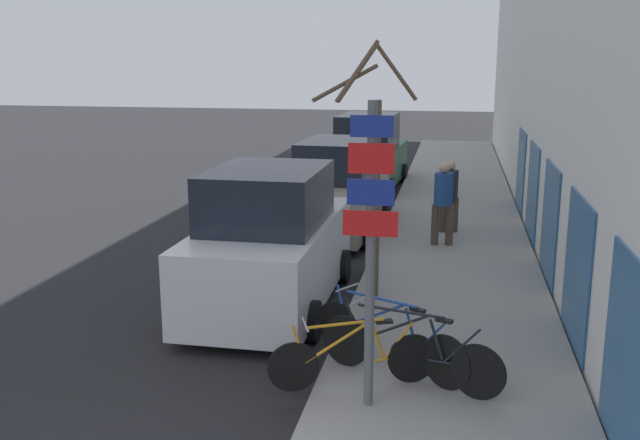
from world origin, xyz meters
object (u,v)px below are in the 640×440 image
Objects in this scene: bicycle_0 at (354,358)px; parked_car_2 at (368,156)px; bicycle_2 at (388,338)px; parked_car_1 at (339,191)px; parked_car_0 at (271,244)px; street_tree at (373,179)px; pedestrian_near at (443,197)px; pedestrian_far at (450,191)px; bicycle_1 at (409,351)px; signpost at (370,242)px.

parked_car_2 is at bearing -14.24° from bicycle_0.
parked_car_1 is (-1.86, 7.57, 0.43)m from bicycle_2.
parked_car_0 is 5.20m from parked_car_1.
parked_car_1 reaches higher than bicycle_0.
bicycle_2 is 7.81m from parked_car_1.
parked_car_0 is 1.10× the size of street_tree.
bicycle_0 is 1.11× the size of pedestrian_near.
pedestrian_far is at bearing -27.62° from bicycle_0.
parked_car_2 reaches higher than parked_car_0.
pedestrian_near is at bearing 18.99° from bicycle_1.
bicycle_1 is at bearing -77.76° from parked_car_2.
pedestrian_far is (2.79, 5.08, 0.04)m from parked_car_0.
street_tree is (-1.19, -4.76, 1.03)m from pedestrian_far.
signpost is 1.67× the size of bicycle_2.
street_tree is at bearing 43.72° from bicycle_2.
signpost reaches higher than pedestrian_far.
pedestrian_far is (0.78, 8.48, -0.97)m from signpost.
parked_car_1 is 2.83× the size of pedestrian_far.
street_tree reaches higher than bicycle_1.
street_tree reaches higher than pedestrian_near.
parked_car_1 is at bearing -14.94° from pedestrian_far.
bicycle_0 is 0.69m from bicycle_1.
pedestrian_near is at bearing -27.82° from bicycle_0.
bicycle_0 is 3.52m from parked_car_0.
parked_car_0 is 0.99× the size of parked_car_1.
bicycle_2 is at bearing -78.85° from street_tree.
bicycle_0 is at bearing 118.51° from signpost.
pedestrian_far is at bearing 27.56° from bicycle_2.
pedestrian_far reaches higher than bicycle_0.
signpost is 1.51× the size of bicycle_1.
bicycle_1 is 3.51m from street_tree.
street_tree is at bearing 11.58° from parked_car_0.
pedestrian_near reaches higher than pedestrian_far.
bicycle_1 is at bearing 59.11° from signpost.
parked_car_0 is at bearing -90.40° from parked_car_1.
signpost is 0.83× the size of street_tree.
bicycle_1 is 8.21m from parked_car_1.
bicycle_2 is at bearing -78.71° from parked_car_2.
bicycle_1 is at bearing -75.07° from street_tree.
parked_car_2 is at bearing 97.26° from street_tree.
pedestrian_far is (0.12, 1.17, -0.08)m from pedestrian_near.
parked_car_2 reaches higher than pedestrian_far.
parked_car_2 is at bearing 30.20° from bicycle_1.
pedestrian_near is (0.25, 6.62, 0.62)m from bicycle_1.
street_tree is (-1.06, -3.59, 0.95)m from pedestrian_near.
parked_car_1 is at bearing 46.40° from bicycle_2.
pedestrian_far is (0.38, 7.80, 0.54)m from bicycle_1.
parked_car_2 is (-2.15, 13.55, 0.49)m from bicycle_1.
bicycle_0 is 0.70m from bicycle_2.
pedestrian_near is at bearing 71.76° from pedestrian_far.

